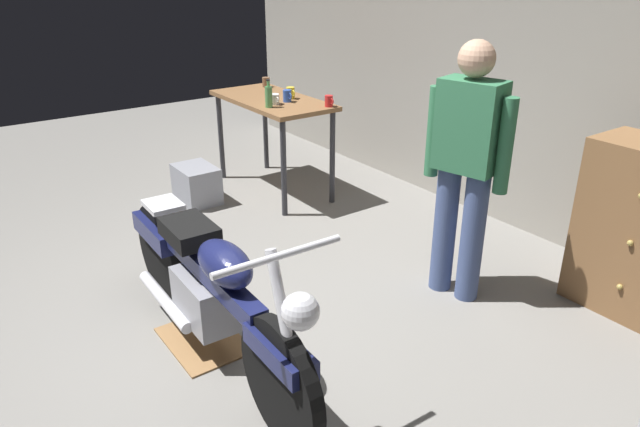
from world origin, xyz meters
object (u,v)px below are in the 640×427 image
mug_brown_stoneware (266,82)px  mug_red_diner (329,101)px  mug_blue_enamel (287,96)px  motorcycle (208,287)px  storage_bin (197,184)px  bottle (269,96)px  mug_white_ceramic (274,99)px  person_standing (466,163)px  mug_yellow_tall (291,93)px

mug_brown_stoneware → mug_red_diner: mug_red_diner is taller
mug_brown_stoneware → mug_blue_enamel: 0.69m
motorcycle → mug_brown_stoneware: same height
storage_bin → bottle: bottle is taller
mug_white_ceramic → person_standing: bearing=2.4°
mug_blue_enamel → bottle: 0.26m
motorcycle → mug_yellow_tall: (-1.91, 1.78, 0.50)m
mug_white_ceramic → bottle: 0.13m
storage_bin → mug_brown_stoneware: bearing=107.7°
mug_red_diner → bottle: 0.52m
mug_yellow_tall → mug_blue_enamel: 0.13m
mug_red_diner → bottle: (-0.28, -0.44, 0.05)m
mug_blue_enamel → storage_bin: bearing=-114.8°
storage_bin → mug_brown_stoneware: 1.28m
storage_bin → mug_blue_enamel: size_ratio=4.01×
person_standing → mug_blue_enamel: bearing=-15.0°
motorcycle → bottle: (-1.73, 1.45, 0.55)m
mug_brown_stoneware → mug_blue_enamel: mug_blue_enamel is taller
motorcycle → person_standing: person_standing is taller
mug_brown_stoneware → bottle: size_ratio=0.44×
storage_bin → person_standing: bearing=16.3°
person_standing → mug_red_diner: (-1.77, 0.25, 0.02)m
mug_brown_stoneware → mug_yellow_tall: mug_yellow_tall is taller
mug_brown_stoneware → mug_blue_enamel: bearing=-15.0°
person_standing → mug_yellow_tall: bearing=-17.3°
person_standing → mug_brown_stoneware: 2.81m
mug_red_diner → mug_blue_enamel: (-0.36, -0.19, 0.00)m
mug_yellow_tall → mug_white_ceramic: mug_yellow_tall is taller
person_standing → storage_bin: 2.71m
mug_yellow_tall → mug_red_diner: 0.47m
storage_bin → mug_brown_stoneware: size_ratio=4.11×
storage_bin → mug_red_diner: (0.73, 0.98, 0.78)m
mug_brown_stoneware → mug_red_diner: (1.03, 0.02, 0.00)m
motorcycle → mug_white_ceramic: motorcycle is taller
motorcycle → mug_brown_stoneware: (-2.48, 1.87, 0.50)m
mug_blue_enamel → motorcycle: bearing=-43.0°
storage_bin → mug_yellow_tall: mug_yellow_tall is taller
mug_white_ceramic → mug_brown_stoneware: bearing=154.6°
motorcycle → mug_brown_stoneware: 3.15m
mug_red_diner → mug_white_ceramic: (-0.35, -0.34, -0.00)m
person_standing → bottle: (-2.05, -0.19, 0.07)m
mug_white_ceramic → mug_yellow_tall: bearing=113.7°
motorcycle → person_standing: 1.73m
mug_red_diner → bottle: bearing=-122.9°
person_standing → mug_brown_stoneware: person_standing is taller
mug_red_diner → bottle: bottle is taller
person_standing → bottle: person_standing is taller
storage_bin → mug_white_ceramic: size_ratio=3.63×
storage_bin → bottle: (0.44, 0.54, 0.83)m
mug_red_diner → mug_blue_enamel: size_ratio=0.95×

